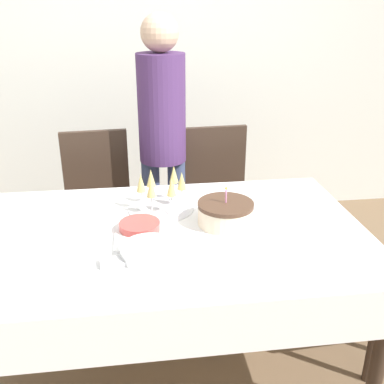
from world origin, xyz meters
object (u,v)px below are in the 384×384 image
(birthday_cake, at_px, (225,213))
(champagne_tray, at_px, (162,192))
(dining_chair_far_left, at_px, (99,204))
(plate_stack_dessert, at_px, (140,227))
(dining_chair_far_right, at_px, (218,198))
(person_standing, at_px, (162,129))
(plate_stack_main, at_px, (150,251))

(birthday_cake, bearing_deg, champagne_tray, 143.67)
(dining_chair_far_left, xyz_separation_m, champagne_tray, (0.35, -0.61, 0.32))
(champagne_tray, xyz_separation_m, plate_stack_dessert, (-0.11, -0.22, -0.06))
(dining_chair_far_right, distance_m, birthday_cake, 0.87)
(plate_stack_dessert, xyz_separation_m, person_standing, (0.16, 0.87, 0.19))
(birthday_cake, relative_size, plate_stack_dessert, 1.42)
(plate_stack_main, relative_size, plate_stack_dessert, 1.31)
(plate_stack_main, height_order, person_standing, person_standing)
(champagne_tray, relative_size, plate_stack_main, 1.37)
(plate_stack_dessert, bearing_deg, birthday_cake, 3.23)
(dining_chair_far_right, xyz_separation_m, birthday_cake, (-0.12, -0.81, 0.29))
(dining_chair_far_right, relative_size, plate_stack_main, 4.24)
(dining_chair_far_right, relative_size, champagne_tray, 3.10)
(dining_chair_far_left, relative_size, person_standing, 0.59)
(birthday_cake, xyz_separation_m, person_standing, (-0.21, 0.85, 0.16))
(birthday_cake, xyz_separation_m, champagne_tray, (-0.27, 0.20, 0.03))
(dining_chair_far_left, distance_m, person_standing, 0.61)
(person_standing, bearing_deg, plate_stack_dessert, -100.65)
(champagne_tray, bearing_deg, dining_chair_far_left, 119.82)
(champagne_tray, height_order, plate_stack_dessert, champagne_tray)
(champagne_tray, distance_m, plate_stack_main, 0.44)
(dining_chair_far_right, bearing_deg, champagne_tray, -122.57)
(dining_chair_far_right, xyz_separation_m, plate_stack_main, (-0.47, -1.04, 0.26))
(dining_chair_far_left, relative_size, birthday_cake, 3.93)
(birthday_cake, height_order, plate_stack_dessert, birthday_cake)
(champagne_tray, relative_size, plate_stack_dessert, 1.79)
(plate_stack_main, bearing_deg, plate_stack_dessert, 99.08)
(dining_chair_far_left, distance_m, birthday_cake, 1.06)
(plate_stack_main, bearing_deg, birthday_cake, 34.09)
(dining_chair_far_right, relative_size, plate_stack_dessert, 5.56)
(plate_stack_dessert, relative_size, person_standing, 0.11)
(dining_chair_far_left, distance_m, dining_chair_far_right, 0.74)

